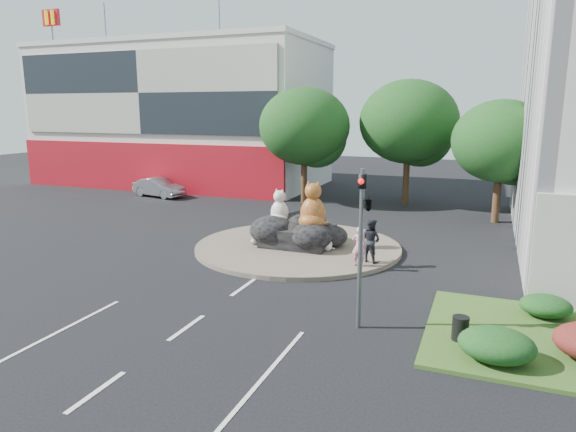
{
  "coord_description": "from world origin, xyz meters",
  "views": [
    {
      "loc": [
        8.46,
        -12.8,
        6.72
      ],
      "look_at": [
        0.18,
        8.22,
        2.0
      ],
      "focal_mm": 32.0,
      "sensor_mm": 36.0,
      "label": 1
    }
  ],
  "objects_px": {
    "litter_bin": "(460,328)",
    "pedestrian_pink": "(359,246)",
    "kitten_white": "(328,242)",
    "cat_tabby": "(313,205)",
    "pedestrian_dark": "(371,240)",
    "parked_car": "(159,187)",
    "kitten_calico": "(255,235)",
    "cat_white": "(280,207)"
  },
  "relations": [
    {
      "from": "cat_tabby",
      "to": "litter_bin",
      "type": "height_order",
      "value": "cat_tabby"
    },
    {
      "from": "cat_white",
      "to": "cat_tabby",
      "type": "height_order",
      "value": "cat_tabby"
    },
    {
      "from": "pedestrian_dark",
      "to": "litter_bin",
      "type": "distance_m",
      "value": 7.72
    },
    {
      "from": "kitten_calico",
      "to": "kitten_white",
      "type": "bearing_deg",
      "value": 38.66
    },
    {
      "from": "cat_tabby",
      "to": "kitten_white",
      "type": "height_order",
      "value": "cat_tabby"
    },
    {
      "from": "cat_white",
      "to": "kitten_white",
      "type": "bearing_deg",
      "value": 0.3
    },
    {
      "from": "kitten_calico",
      "to": "litter_bin",
      "type": "bearing_deg",
      "value": -0.42
    },
    {
      "from": "cat_tabby",
      "to": "pedestrian_pink",
      "type": "bearing_deg",
      "value": -40.48
    },
    {
      "from": "kitten_white",
      "to": "pedestrian_dark",
      "type": "xyz_separation_m",
      "value": [
        2.25,
        -1.04,
        0.52
      ]
    },
    {
      "from": "cat_white",
      "to": "kitten_calico",
      "type": "bearing_deg",
      "value": -123.83
    },
    {
      "from": "cat_white",
      "to": "pedestrian_pink",
      "type": "xyz_separation_m",
      "value": [
        4.65,
        -2.49,
        -0.94
      ]
    },
    {
      "from": "kitten_white",
      "to": "litter_bin",
      "type": "bearing_deg",
      "value": -95.67
    },
    {
      "from": "kitten_calico",
      "to": "kitten_white",
      "type": "xyz_separation_m",
      "value": [
        3.66,
        0.18,
        -0.01
      ]
    },
    {
      "from": "cat_tabby",
      "to": "kitten_calico",
      "type": "distance_m",
      "value": 3.28
    },
    {
      "from": "cat_white",
      "to": "kitten_white",
      "type": "xyz_separation_m",
      "value": [
        2.72,
        -0.67,
        -1.37
      ]
    },
    {
      "from": "pedestrian_dark",
      "to": "parked_car",
      "type": "bearing_deg",
      "value": -9.52
    },
    {
      "from": "cat_tabby",
      "to": "litter_bin",
      "type": "distance_m",
      "value": 10.81
    },
    {
      "from": "litter_bin",
      "to": "pedestrian_dark",
      "type": "bearing_deg",
      "value": 122.27
    },
    {
      "from": "litter_bin",
      "to": "cat_tabby",
      "type": "bearing_deg",
      "value": 132.57
    },
    {
      "from": "litter_bin",
      "to": "kitten_calico",
      "type": "bearing_deg",
      "value": 143.68
    },
    {
      "from": "pedestrian_pink",
      "to": "pedestrian_dark",
      "type": "distance_m",
      "value": 0.84
    },
    {
      "from": "parked_car",
      "to": "litter_bin",
      "type": "bearing_deg",
      "value": -116.49
    },
    {
      "from": "kitten_calico",
      "to": "parked_car",
      "type": "xyz_separation_m",
      "value": [
        -13.38,
        10.91,
        0.09
      ]
    },
    {
      "from": "cat_white",
      "to": "pedestrian_dark",
      "type": "relative_size",
      "value": 0.94
    },
    {
      "from": "litter_bin",
      "to": "parked_car",
      "type": "bearing_deg",
      "value": 142.0
    },
    {
      "from": "kitten_calico",
      "to": "pedestrian_dark",
      "type": "relative_size",
      "value": 0.46
    },
    {
      "from": "parked_car",
      "to": "litter_bin",
      "type": "distance_m",
      "value": 29.7
    },
    {
      "from": "cat_white",
      "to": "kitten_white",
      "type": "height_order",
      "value": "cat_white"
    },
    {
      "from": "kitten_white",
      "to": "pedestrian_pink",
      "type": "xyz_separation_m",
      "value": [
        1.93,
        -1.81,
        0.42
      ]
    },
    {
      "from": "cat_tabby",
      "to": "parked_car",
      "type": "xyz_separation_m",
      "value": [
        -16.19,
        10.43,
        -1.53
      ]
    },
    {
      "from": "kitten_white",
      "to": "pedestrian_dark",
      "type": "bearing_deg",
      "value": -70.58
    },
    {
      "from": "cat_white",
      "to": "parked_car",
      "type": "distance_m",
      "value": 17.55
    },
    {
      "from": "kitten_white",
      "to": "litter_bin",
      "type": "relative_size",
      "value": 1.22
    },
    {
      "from": "pedestrian_dark",
      "to": "cat_tabby",
      "type": "bearing_deg",
      "value": -1.54
    },
    {
      "from": "parked_car",
      "to": "kitten_calico",
      "type": "bearing_deg",
      "value": -117.7
    },
    {
      "from": "kitten_calico",
      "to": "cat_tabby",
      "type": "bearing_deg",
      "value": 45.62
    },
    {
      "from": "parked_car",
      "to": "cat_white",
      "type": "bearing_deg",
      "value": -113.59
    },
    {
      "from": "litter_bin",
      "to": "pedestrian_pink",
      "type": "bearing_deg",
      "value": 127.68
    },
    {
      "from": "pedestrian_pink",
      "to": "litter_bin",
      "type": "height_order",
      "value": "pedestrian_pink"
    },
    {
      "from": "kitten_calico",
      "to": "litter_bin",
      "type": "distance_m",
      "value": 12.44
    },
    {
      "from": "kitten_calico",
      "to": "cat_white",
      "type": "bearing_deg",
      "value": 77.87
    },
    {
      "from": "litter_bin",
      "to": "kitten_white",
      "type": "bearing_deg",
      "value": 130.13
    }
  ]
}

